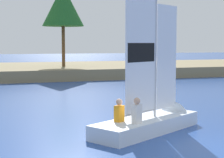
{
  "coord_description": "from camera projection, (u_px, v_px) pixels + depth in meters",
  "views": [
    {
      "loc": [
        -6.34,
        -8.47,
        2.87
      ],
      "look_at": [
        -0.72,
        8.7,
        1.2
      ],
      "focal_mm": 61.72,
      "sensor_mm": 36.0,
      "label": 1
    }
  ],
  "objects": [
    {
      "name": "sailboat",
      "position": [
        159.0,
        114.0,
        12.97
      ],
      "size": [
        4.8,
        3.51,
        6.46
      ],
      "rotation": [
        0.0,
        0.0,
        0.53
      ],
      "color": "silver",
      "rests_on": "ground"
    },
    {
      "name": "shoreline_tree_centre",
      "position": [
        63.0,
        6.0,
        33.01
      ],
      "size": [
        3.6,
        3.6,
        7.01
      ],
      "color": "brown",
      "rests_on": "shore_bank"
    },
    {
      "name": "shore_bank",
      "position": [
        59.0,
        70.0,
        35.46
      ],
      "size": [
        80.0,
        13.44,
        0.88
      ],
      "primitive_type": "cube",
      "color": "#897A56",
      "rests_on": "ground"
    }
  ]
}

